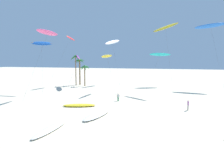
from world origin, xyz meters
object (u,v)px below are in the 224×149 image
at_px(flying_kite_9, 165,27).
at_px(flying_kite_3, 48,33).
at_px(flying_kite_10, 42,43).
at_px(grounded_kite_3, 50,129).
at_px(flying_kite_6, 113,42).
at_px(palm_tree_0, 75,59).
at_px(flying_kite_4, 107,56).
at_px(palm_tree_1, 80,64).
at_px(person_near_left, 188,105).
at_px(flying_kite_1, 160,54).
at_px(flying_kite_8, 71,38).
at_px(flying_kite_7, 78,57).
at_px(flying_kite_2, 210,26).
at_px(person_foreground_walker, 118,97).
at_px(palm_tree_2, 85,69).
at_px(grounded_kite_1, 79,105).
at_px(grounded_kite_2, 97,115).

bearing_deg(flying_kite_9, flying_kite_3, -149.95).
distance_m(flying_kite_10, grounded_kite_3, 30.76).
relative_size(flying_kite_3, flying_kite_6, 0.94).
distance_m(palm_tree_0, flying_kite_4, 16.88).
height_order(palm_tree_1, person_near_left, palm_tree_1).
relative_size(flying_kite_1, flying_kite_8, 0.66).
bearing_deg(flying_kite_1, palm_tree_0, -168.36).
bearing_deg(flying_kite_7, flying_kite_2, 11.49).
bearing_deg(person_foreground_walker, flying_kite_3, -177.25).
xyz_separation_m(palm_tree_2, flying_kite_6, (7.18, 7.20, 8.64)).
distance_m(palm_tree_1, flying_kite_9, 28.65).
relative_size(flying_kite_2, flying_kite_6, 1.23).
xyz_separation_m(flying_kite_7, flying_kite_10, (-5.46, -9.84, 3.38)).
xyz_separation_m(flying_kite_7, person_near_left, (28.45, -19.37, -8.07)).
xyz_separation_m(flying_kite_7, person_foreground_walker, (15.91, -15.78, -8.11)).
xyz_separation_m(palm_tree_0, flying_kite_10, (-3.20, -12.71, 4.11)).
bearing_deg(palm_tree_0, flying_kite_7, -51.89).
bearing_deg(palm_tree_1, flying_kite_8, -141.17).
distance_m(palm_tree_0, flying_kite_9, 28.97).
xyz_separation_m(flying_kite_2, flying_kite_10, (-43.29, -17.53, -5.56)).
xyz_separation_m(flying_kite_3, flying_kite_10, (-6.31, 6.66, -1.58)).
relative_size(flying_kite_8, grounded_kite_1, 2.68).
bearing_deg(palm_tree_1, palm_tree_2, -38.84).
bearing_deg(person_foreground_walker, person_near_left, -15.98).
height_order(grounded_kite_1, person_near_left, person_near_left).
relative_size(flying_kite_9, flying_kite_10, 1.34).
distance_m(flying_kite_1, grounded_kite_1, 34.31).
bearing_deg(flying_kite_9, palm_tree_0, 168.86).
distance_m(flying_kite_7, flying_kite_8, 7.20).
bearing_deg(flying_kite_8, palm_tree_2, -3.95).
xyz_separation_m(palm_tree_2, flying_kite_2, (36.51, 5.90, 12.51)).
bearing_deg(grounded_kite_2, person_foreground_walker, 84.80).
bearing_deg(flying_kite_3, flying_kite_9, 30.05).
xyz_separation_m(flying_kite_1, flying_kite_4, (-12.83, -15.61, -0.74)).
distance_m(flying_kite_3, person_foreground_walker, 19.96).
height_order(flying_kite_8, person_foreground_walker, flying_kite_8).
xyz_separation_m(flying_kite_4, flying_kite_7, (-11.16, 7.33, -0.10)).
distance_m(flying_kite_2, flying_kite_3, 44.37).
bearing_deg(flying_kite_6, flying_kite_8, -150.10).
bearing_deg(palm_tree_2, flying_kite_4, -42.83).
xyz_separation_m(flying_kite_2, person_near_left, (-9.38, -27.06, -17.02)).
relative_size(palm_tree_2, grounded_kite_1, 1.09).
height_order(palm_tree_1, flying_kite_8, flying_kite_8).
bearing_deg(palm_tree_2, flying_kite_7, -126.56).
distance_m(palm_tree_0, flying_kite_6, 13.67).
bearing_deg(person_near_left, flying_kite_6, 125.13).
bearing_deg(flying_kite_10, flying_kite_7, 60.99).
bearing_deg(flying_kite_7, flying_kite_1, 19.04).
bearing_deg(flying_kite_1, flying_kite_9, -84.37).
bearing_deg(flying_kite_7, flying_kite_8, 148.42).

